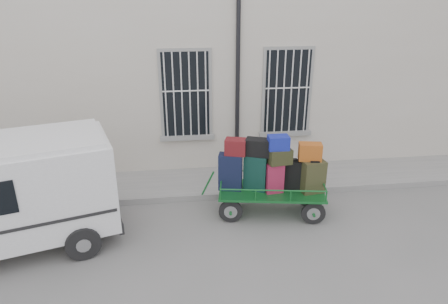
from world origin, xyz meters
TOP-DOWN VIEW (x-y plane):
  - ground at (0.00, 0.00)m, footprint 80.00×80.00m
  - building at (0.00, 5.50)m, footprint 24.00×5.15m
  - sidewalk at (0.00, 2.20)m, footprint 24.00×1.70m
  - luggage_cart at (1.32, 0.56)m, footprint 2.79×1.44m

SIDE VIEW (x-z plane):
  - ground at x=0.00m, z-range 0.00..0.00m
  - sidewalk at x=0.00m, z-range 0.00..0.15m
  - luggage_cart at x=1.32m, z-range 0.05..1.95m
  - building at x=0.00m, z-range 0.00..6.00m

